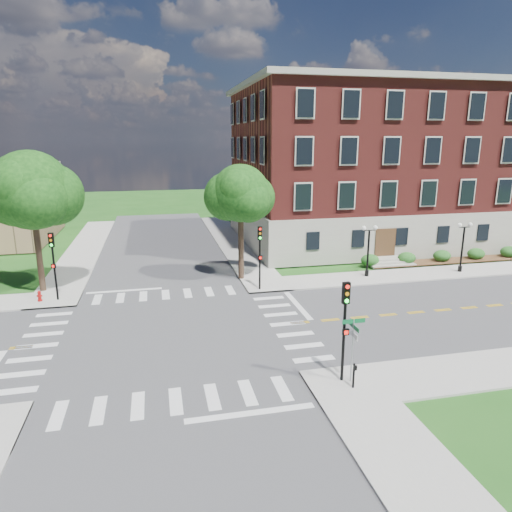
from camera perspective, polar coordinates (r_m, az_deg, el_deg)
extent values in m
plane|color=#1C4F16|center=(27.51, -10.77, -9.62)|extent=(160.00, 160.00, 0.00)
cube|color=#3D3D3F|center=(27.51, -10.77, -9.61)|extent=(90.00, 12.00, 0.01)
cube|color=#3D3D3F|center=(27.51, -10.77, -9.61)|extent=(12.00, 90.00, 0.01)
cube|color=#9E9B93|center=(41.89, 22.01, -1.95)|extent=(34.00, 3.50, 0.12)
cube|color=#9E9B93|center=(50.10, -2.88, 1.65)|extent=(3.50, 34.00, 0.12)
cube|color=#9E9B93|center=(49.97, -20.68, 0.69)|extent=(3.50, 34.00, 0.12)
cube|color=silver|center=(31.66, 5.22, -6.16)|extent=(0.40, 5.50, 0.00)
cube|color=gray|center=(53.87, 14.62, 4.44)|extent=(30.00, 20.00, 4.20)
cube|color=maroon|center=(53.15, 15.18, 12.96)|extent=(29.55, 19.70, 11.80)
cube|color=gray|center=(53.40, 15.63, 19.56)|extent=(30.60, 20.60, 0.50)
cube|color=#472D19|center=(43.39, 15.85, 1.50)|extent=(2.00, 0.10, 2.80)
cylinder|color=black|center=(37.13, -25.42, -0.48)|extent=(0.44, 0.44, 4.65)
sphere|color=#0F380F|center=(36.29, -26.29, 7.38)|extent=(5.62, 5.62, 5.62)
cylinder|color=black|center=(36.58, -1.89, 0.72)|extent=(0.44, 0.44, 4.64)
sphere|color=#0F380F|center=(35.78, -1.95, 7.85)|extent=(4.50, 4.50, 4.50)
cylinder|color=black|center=(21.67, 10.88, -10.57)|extent=(0.14, 0.14, 3.80)
cube|color=black|center=(20.79, 11.19, -4.56)|extent=(0.34, 0.25, 1.00)
cylinder|color=red|center=(20.57, 11.38, -3.80)|extent=(0.18, 0.07, 0.18)
cylinder|color=orange|center=(20.67, 11.33, -4.67)|extent=(0.18, 0.07, 0.18)
cylinder|color=#19E533|center=(20.78, 11.29, -5.53)|extent=(0.18, 0.07, 0.18)
cube|color=black|center=(21.28, 11.15, -9.30)|extent=(0.31, 0.14, 0.30)
cylinder|color=black|center=(33.93, 0.47, -1.10)|extent=(0.14, 0.14, 3.80)
cube|color=black|center=(33.37, 0.48, 2.87)|extent=(0.37, 0.30, 1.00)
cylinder|color=red|center=(33.18, 0.53, 3.39)|extent=(0.19, 0.09, 0.18)
cylinder|color=orange|center=(33.24, 0.53, 2.83)|extent=(0.19, 0.09, 0.18)
cylinder|color=#19E533|center=(33.31, 0.53, 2.27)|extent=(0.19, 0.09, 0.18)
cube|color=black|center=(33.60, 0.55, -0.20)|extent=(0.32, 0.19, 0.30)
cylinder|color=black|center=(34.65, -23.82, -2.03)|extent=(0.14, 0.14, 3.80)
cube|color=black|center=(34.10, -24.23, 1.84)|extent=(0.37, 0.31, 1.00)
cylinder|color=red|center=(33.91, -24.32, 2.34)|extent=(0.19, 0.10, 0.18)
cylinder|color=orange|center=(33.97, -24.27, 1.80)|extent=(0.19, 0.10, 0.18)
cylinder|color=#19E533|center=(34.04, -24.21, 1.26)|extent=(0.19, 0.10, 0.18)
cube|color=black|center=(34.32, -23.98, -1.15)|extent=(0.32, 0.21, 0.30)
cylinder|color=black|center=(38.74, 13.68, -2.09)|extent=(0.32, 0.32, 0.50)
cylinder|color=black|center=(38.32, 13.82, 0.28)|extent=(0.16, 0.16, 3.80)
cube|color=black|center=(37.91, 13.99, 3.14)|extent=(1.00, 0.06, 0.06)
sphere|color=white|center=(37.65, 13.33, 3.42)|extent=(0.36, 0.36, 0.36)
sphere|color=white|center=(38.09, 14.69, 3.46)|extent=(0.36, 0.36, 0.36)
cylinder|color=black|center=(42.66, 24.13, -1.45)|extent=(0.32, 0.32, 0.50)
cylinder|color=black|center=(42.27, 24.36, 0.71)|extent=(0.16, 0.16, 3.80)
cube|color=black|center=(41.90, 24.63, 3.30)|extent=(1.00, 0.06, 0.06)
sphere|color=white|center=(41.57, 24.11, 3.55)|extent=(0.36, 0.36, 0.36)
sphere|color=white|center=(42.17, 25.20, 3.58)|extent=(0.36, 0.36, 0.36)
cylinder|color=gray|center=(21.80, 11.93, -11.50)|extent=(0.07, 0.07, 3.10)
cube|color=#0B5F31|center=(21.21, 12.13, -7.96)|extent=(1.10, 0.03, 0.20)
cube|color=#0B5F31|center=(21.31, 12.10, -8.59)|extent=(0.03, 1.10, 0.20)
cube|color=silver|center=(21.51, 12.16, -9.68)|extent=(0.03, 0.75, 0.25)
cylinder|color=black|center=(21.72, 12.11, -14.42)|extent=(0.10, 0.10, 1.20)
cube|color=black|center=(21.42, 12.31, -13.51)|extent=(0.14, 0.08, 0.22)
cylinder|color=#990D0B|center=(35.37, -25.38, -5.02)|extent=(0.32, 0.32, 0.10)
cylinder|color=#990D0B|center=(35.29, -25.42, -4.64)|extent=(0.22, 0.22, 0.60)
sphere|color=#990D0B|center=(35.19, -25.48, -4.13)|extent=(0.24, 0.24, 0.24)
cylinder|color=#990D0B|center=(35.27, -25.44, -4.52)|extent=(0.35, 0.12, 0.12)
cylinder|color=#990D0B|center=(35.27, -25.44, -4.52)|extent=(0.12, 0.35, 0.12)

